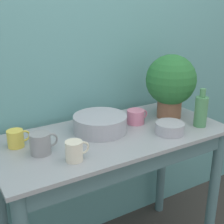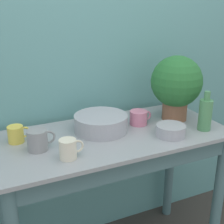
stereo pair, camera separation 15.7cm
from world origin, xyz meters
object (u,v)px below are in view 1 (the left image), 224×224
(bowl_wash_large, at_px, (100,123))
(mug_grey, at_px, (41,143))
(mug_cream, at_px, (75,151))
(potted_plant, at_px, (171,82))
(bowl_small_steel, at_px, (170,128))
(mug_yellow, at_px, (16,138))
(mug_pink, at_px, (136,117))
(bottle_tall, at_px, (201,111))

(bowl_wash_large, distance_m, mug_grey, 0.36)
(mug_grey, xyz_separation_m, mug_cream, (0.10, -0.14, -0.00))
(potted_plant, xyz_separation_m, mug_cream, (-0.70, -0.20, -0.17))
(mug_cream, bearing_deg, potted_plant, 15.90)
(bowl_wash_large, height_order, bowl_small_steel, bowl_wash_large)
(mug_grey, distance_m, bowl_small_steel, 0.66)
(mug_grey, height_order, bowl_small_steel, mug_grey)
(bowl_wash_large, relative_size, mug_grey, 2.14)
(bowl_wash_large, xyz_separation_m, mug_yellow, (-0.43, 0.05, -0.00))
(mug_grey, xyz_separation_m, mug_pink, (0.58, 0.08, -0.01))
(potted_plant, height_order, mug_cream, potted_plant)
(bowl_wash_large, relative_size, bottle_tall, 1.33)
(bowl_wash_large, bearing_deg, potted_plant, -2.53)
(bowl_wash_large, relative_size, mug_cream, 2.53)
(bowl_wash_large, bearing_deg, mug_yellow, 173.87)
(mug_yellow, height_order, mug_grey, mug_grey)
(potted_plant, relative_size, mug_yellow, 3.35)
(bottle_tall, relative_size, mug_cream, 1.90)
(mug_grey, relative_size, mug_pink, 1.01)
(bottle_tall, bearing_deg, mug_pink, 142.14)
(mug_pink, bearing_deg, potted_plant, -4.45)
(potted_plant, height_order, mug_pink, potted_plant)
(mug_grey, bearing_deg, potted_plant, 4.42)
(potted_plant, height_order, bowl_wash_large, potted_plant)
(mug_yellow, relative_size, mug_pink, 0.85)
(mug_pink, bearing_deg, mug_yellow, 175.78)
(mug_pink, bearing_deg, bottle_tall, -37.86)
(mug_pink, relative_size, bowl_small_steel, 0.86)
(mug_pink, bearing_deg, mug_cream, -155.40)
(mug_grey, relative_size, bowl_small_steel, 0.88)
(mug_pink, distance_m, mug_cream, 0.52)
(bowl_wash_large, bearing_deg, mug_cream, -138.30)
(mug_yellow, bearing_deg, bottle_tall, -15.81)
(bowl_wash_large, relative_size, mug_pink, 2.17)
(bottle_tall, bearing_deg, bowl_wash_large, 156.65)
(mug_yellow, xyz_separation_m, mug_cream, (0.18, -0.26, 0.00))
(potted_plant, relative_size, bowl_wash_large, 1.31)
(potted_plant, bearing_deg, mug_yellow, 175.72)
(bowl_small_steel, bearing_deg, bottle_tall, -2.57)
(bowl_wash_large, xyz_separation_m, mug_pink, (0.23, -0.00, -0.01))
(mug_cream, bearing_deg, bowl_small_steel, 1.15)
(bowl_wash_large, relative_size, bowl_small_steel, 1.87)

